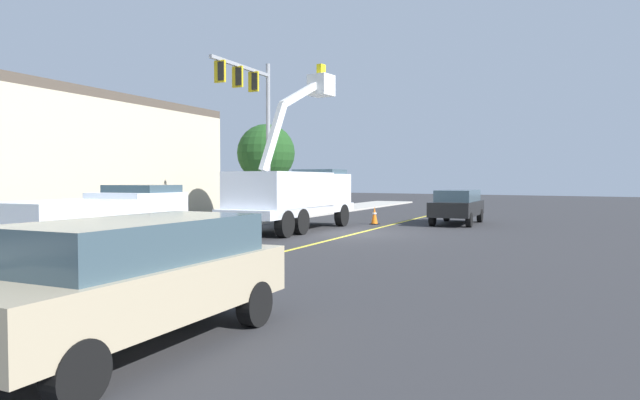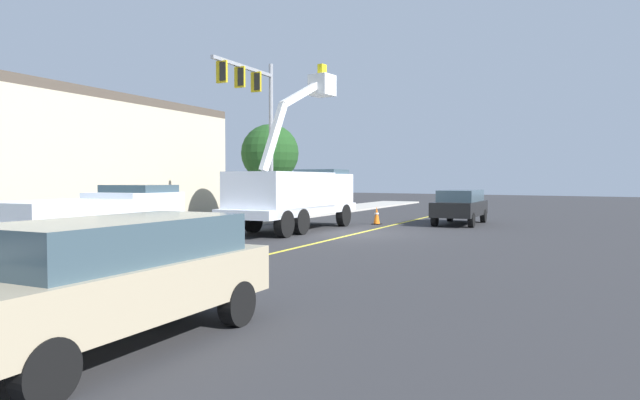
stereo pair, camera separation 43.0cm
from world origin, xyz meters
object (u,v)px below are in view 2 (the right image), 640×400
Objects in this scene: trailing_sedan at (114,274)px; traffic_signal_mast at (255,107)px; utility_bucket_truck at (296,193)px; passing_minivan at (460,205)px; traffic_cone_leading at (71,269)px; traffic_cone_mid_front at (377,216)px; service_pickup_truck at (98,221)px.

trailing_sedan is 21.08m from traffic_signal_mast.
utility_bucket_truck is 8.62m from passing_minivan.
trailing_sedan is at bearing -150.75° from utility_bucket_truck.
traffic_cone_leading is (-12.89, -4.18, -1.20)m from utility_bucket_truck.
traffic_cone_leading is (1.79, 4.05, -0.56)m from trailing_sedan.
passing_minivan is 5.75× the size of traffic_cone_mid_front.
traffic_cone_leading is 17.76m from traffic_cone_mid_front.
trailing_sedan is at bearing -121.59° from service_pickup_truck.
traffic_cone_mid_front is at bearing 0.84° from service_pickup_truck.
service_pickup_truck reaches higher than passing_minivan.
traffic_signal_mast reaches higher than traffic_cone_mid_front.
utility_bucket_truck is at bearing 146.38° from passing_minivan.
utility_bucket_truck is 13.61m from traffic_cone_leading.
service_pickup_truck is (-10.65, -1.67, -0.49)m from utility_bucket_truck.
trailing_sedan reaches higher than traffic_cone_mid_front.
service_pickup_truck is at bearing 48.20° from traffic_cone_leading.
utility_bucket_truck is 16.84m from trailing_sedan.
passing_minivan is (17.81, -3.09, -0.15)m from service_pickup_truck.
passing_minivan is 1.00× the size of trailing_sedan.
traffic_signal_mast reaches higher than traffic_cone_leading.
utility_bucket_truck is at bearing 8.89° from service_pickup_truck.
traffic_cone_mid_front is (4.65, -1.44, -1.18)m from utility_bucket_truck.
traffic_cone_mid_front is (-2.50, 3.32, -0.54)m from passing_minivan.
utility_bucket_truck reaches higher than trailing_sedan.
service_pickup_truck is 14.48m from traffic_signal_mast.
utility_bucket_truck is at bearing -114.87° from traffic_signal_mast.
utility_bucket_truck is 1.69× the size of passing_minivan.
traffic_cone_leading is 0.10× the size of traffic_signal_mast.
passing_minivan is at bearing -58.51° from traffic_signal_mast.
passing_minivan and trailing_sedan have the same top height.
traffic_cone_mid_front is (17.55, 2.73, 0.02)m from traffic_cone_leading.
utility_bucket_truck is at bearing 17.94° from traffic_cone_leading.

